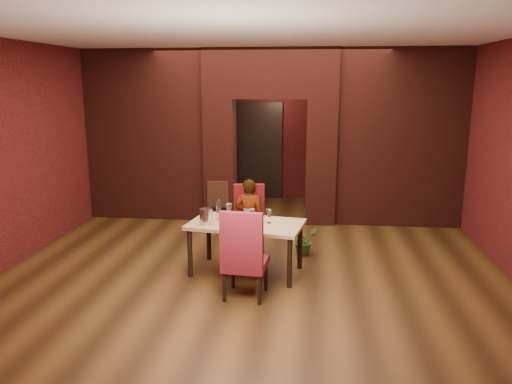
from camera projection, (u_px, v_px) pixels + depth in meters
floor at (259, 255)px, 7.66m from camera, size 8.00×8.00×0.00m
ceiling at (259, 38)px, 6.97m from camera, size 7.00×8.00×0.04m
wall_back at (278, 127)px, 11.20m from camera, size 7.00×0.04×3.20m
wall_front at (198, 231)px, 3.43m from camera, size 7.00×0.04×3.20m
wall_left at (34, 148)px, 7.69m from camera, size 0.04×8.00×3.20m
wall_right at (509, 156)px, 6.93m from camera, size 0.04×8.00×3.20m
pillar_left at (220, 160)px, 9.46m from camera, size 0.55×0.55×2.30m
pillar_right at (321, 162)px, 9.25m from camera, size 0.55×0.55×2.30m
lintel at (271, 73)px, 9.01m from camera, size 2.45×0.55×0.90m
wing_wall_left at (147, 136)px, 9.51m from camera, size 2.28×0.35×3.20m
wing_wall_right at (401, 139)px, 9.00m from camera, size 2.28×0.35×3.20m
vent_panel at (218, 194)px, 9.30m from camera, size 0.40×0.03×0.50m
rear_door at (260, 152)px, 11.30m from camera, size 0.90×0.08×2.10m
rear_door_frame at (260, 152)px, 11.26m from camera, size 1.02×0.04×2.22m
dining_table at (246, 248)px, 6.90m from camera, size 1.65×1.10×0.72m
chair_far at (249, 220)px, 7.65m from camera, size 0.54×0.54×1.05m
chair_near at (245, 253)px, 6.09m from camera, size 0.56×0.56×1.13m
person_seated at (249, 218)px, 7.54m from camera, size 0.45×0.31×1.19m
wine_glass_a at (229, 212)px, 6.95m from camera, size 0.09×0.09×0.23m
wine_glass_b at (252, 215)px, 6.84m from camera, size 0.08×0.08×0.18m
wine_glass_c at (269, 216)px, 6.79m from camera, size 0.08×0.08×0.19m
tasting_sheet at (236, 226)px, 6.64m from camera, size 0.37×0.29×0.00m
wine_bucket at (206, 216)px, 6.74m from camera, size 0.17×0.17×0.21m
water_bottle at (219, 209)px, 6.98m from camera, size 0.07×0.07×0.28m
potted_plant at (304, 240)px, 7.66m from camera, size 0.53×0.53×0.45m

